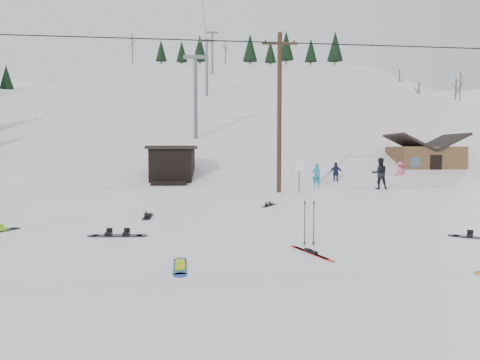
{
  "coord_description": "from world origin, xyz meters",
  "views": [
    {
      "loc": [
        -0.83,
        -10.38,
        2.42
      ],
      "look_at": [
        -0.47,
        4.19,
        1.4
      ],
      "focal_mm": 32.0,
      "sensor_mm": 36.0,
      "label": 1
    }
  ],
  "objects_px": {
    "hero_skis": "(311,252)",
    "utility_pole": "(279,110)",
    "cabin": "(424,162)",
    "hero_snowboard": "(180,266)"
  },
  "relations": [
    {
      "from": "utility_pole",
      "to": "hero_skis",
      "type": "relative_size",
      "value": 5.58
    },
    {
      "from": "hero_snowboard",
      "to": "hero_skis",
      "type": "relative_size",
      "value": 0.89
    },
    {
      "from": "cabin",
      "to": "hero_snowboard",
      "type": "xyz_separation_m",
      "value": [
        -16.85,
        -25.68,
        -1.46
      ]
    },
    {
      "from": "utility_pole",
      "to": "cabin",
      "type": "height_order",
      "value": "utility_pole"
    },
    {
      "from": "cabin",
      "to": "hero_skis",
      "type": "xyz_separation_m",
      "value": [
        -13.93,
        -24.55,
        -1.46
      ]
    },
    {
      "from": "utility_pole",
      "to": "cabin",
      "type": "relative_size",
      "value": 1.67
    },
    {
      "from": "cabin",
      "to": "hero_skis",
      "type": "bearing_deg",
      "value": -119.56
    },
    {
      "from": "hero_snowboard",
      "to": "hero_skis",
      "type": "distance_m",
      "value": 3.14
    },
    {
      "from": "utility_pole",
      "to": "hero_snowboard",
      "type": "xyz_separation_m",
      "value": [
        -3.85,
        -15.68,
        -4.65
      ]
    },
    {
      "from": "hero_skis",
      "to": "utility_pole",
      "type": "bearing_deg",
      "value": 62.96
    }
  ]
}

